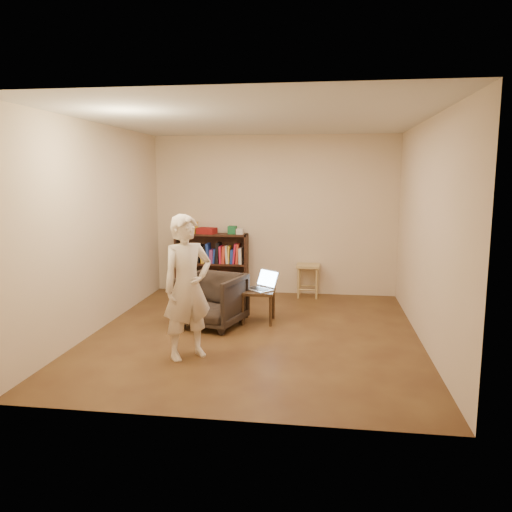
# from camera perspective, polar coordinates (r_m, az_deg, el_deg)

# --- Properties ---
(floor) EXTENTS (4.50, 4.50, 0.00)m
(floor) POSITION_cam_1_polar(r_m,az_deg,el_deg) (6.30, -0.13, -8.84)
(floor) COLOR #412515
(floor) RESTS_ON ground
(ceiling) EXTENTS (4.50, 4.50, 0.00)m
(ceiling) POSITION_cam_1_polar(r_m,az_deg,el_deg) (6.03, -0.14, 15.38)
(ceiling) COLOR silver
(ceiling) RESTS_ON wall_back
(wall_back) EXTENTS (4.00, 0.00, 4.00)m
(wall_back) POSITION_cam_1_polar(r_m,az_deg,el_deg) (8.25, 2.08, 4.65)
(wall_back) COLOR beige
(wall_back) RESTS_ON floor
(wall_left) EXTENTS (0.00, 4.50, 4.50)m
(wall_left) POSITION_cam_1_polar(r_m,az_deg,el_deg) (6.61, -17.59, 3.11)
(wall_left) COLOR beige
(wall_left) RESTS_ON floor
(wall_right) EXTENTS (0.00, 4.50, 4.50)m
(wall_right) POSITION_cam_1_polar(r_m,az_deg,el_deg) (6.08, 18.90, 2.55)
(wall_right) COLOR beige
(wall_right) RESTS_ON floor
(bookshelf) EXTENTS (1.20, 0.30, 1.00)m
(bookshelf) POSITION_cam_1_polar(r_m,az_deg,el_deg) (8.38, -5.05, -1.25)
(bookshelf) COLOR black
(bookshelf) RESTS_ON floor
(box_yellow) EXTENTS (0.24, 0.19, 0.19)m
(box_yellow) POSITION_cam_1_polar(r_m,az_deg,el_deg) (8.39, -7.58, 3.24)
(box_yellow) COLOR yellow
(box_yellow) RESTS_ON bookshelf
(red_cloth) EXTENTS (0.33, 0.27, 0.10)m
(red_cloth) POSITION_cam_1_polar(r_m,az_deg,el_deg) (8.29, -5.65, 2.89)
(red_cloth) COLOR maroon
(red_cloth) RESTS_ON bookshelf
(box_green) EXTENTS (0.14, 0.14, 0.13)m
(box_green) POSITION_cam_1_polar(r_m,az_deg,el_deg) (8.23, -2.72, 2.99)
(box_green) COLOR #1B6737
(box_green) RESTS_ON bookshelf
(box_white) EXTENTS (0.12, 0.12, 0.09)m
(box_white) POSITION_cam_1_polar(r_m,az_deg,el_deg) (8.18, -1.85, 2.82)
(box_white) COLOR silver
(box_white) RESTS_ON bookshelf
(stool) EXTENTS (0.37, 0.37, 0.53)m
(stool) POSITION_cam_1_polar(r_m,az_deg,el_deg) (8.11, 5.96, -1.69)
(stool) COLOR tan
(stool) RESTS_ON floor
(armchair) EXTENTS (0.92, 0.94, 0.69)m
(armchair) POSITION_cam_1_polar(r_m,az_deg,el_deg) (6.53, -5.06, -5.07)
(armchair) COLOR black
(armchair) RESTS_ON floor
(side_table) EXTENTS (0.43, 0.43, 0.44)m
(side_table) POSITION_cam_1_polar(r_m,az_deg,el_deg) (6.69, 0.27, -4.54)
(side_table) COLOR black
(side_table) RESTS_ON floor
(laptop) EXTENTS (0.50, 0.50, 0.26)m
(laptop) POSITION_cam_1_polar(r_m,az_deg,el_deg) (6.71, 0.69, -3.35)
(laptop) COLOR silver
(laptop) RESTS_ON side_table
(person) EXTENTS (0.67, 0.66, 1.55)m
(person) POSITION_cam_1_polar(r_m,az_deg,el_deg) (5.36, -7.84, -3.55)
(person) COLOR beige
(person) RESTS_ON floor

